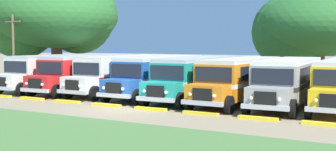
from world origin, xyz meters
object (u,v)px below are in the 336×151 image
Objects in this scene: parked_bus_slot_5 at (240,78)px; parked_bus_slot_6 at (289,79)px; utility_pole at (13,48)px; secondary_tree at (57,18)px; broad_shade_tree at (320,23)px; parked_bus_slot_0 at (56,70)px; parked_bus_slot_1 at (87,71)px; parked_bus_slot_2 at (123,72)px; parked_bus_slot_3 at (159,74)px; parked_bus_slot_4 at (196,76)px.

parked_bus_slot_5 is 1.00× the size of parked_bus_slot_6.
parked_bus_slot_6 is 1.75× the size of utility_pole.
secondary_tree is 2.13× the size of utility_pole.
parked_bus_slot_5 is at bearing -100.61° from broad_shade_tree.
parked_bus_slot_0 is at bearing 10.87° from utility_pole.
parked_bus_slot_1 is at bearing -92.71° from parked_bus_slot_6.
parked_bus_slot_1 is 1.00× the size of parked_bus_slot_6.
parked_bus_slot_1 is at bearing -139.62° from broad_shade_tree.
parked_bus_slot_6 is 0.91× the size of broad_shade_tree.
broad_shade_tree is (18.38, 13.09, 3.97)m from parked_bus_slot_0.
parked_bus_slot_2 is 0.82× the size of secondary_tree.
parked_bus_slot_6 is 0.82× the size of secondary_tree.
secondary_tree reaches higher than broad_shade_tree.
parked_bus_slot_5 is at bearing 2.34° from utility_pole.
parked_bus_slot_6 is (9.36, -0.27, 0.00)m from parked_bus_slot_3.
parked_bus_slot_0 is at bearing -83.77° from parked_bus_slot_2.
broad_shade_tree is at bearing 128.11° from parked_bus_slot_1.
parked_bus_slot_1 is 15.79m from parked_bus_slot_6.
utility_pole is (-7.24, -0.95, 1.76)m from parked_bus_slot_1.
utility_pole is at bearing -148.28° from broad_shade_tree.
utility_pole is at bearing -90.36° from parked_bus_slot_6.
broad_shade_tree is at bearing 31.72° from utility_pole.
parked_bus_slot_2 is at bearing -93.23° from parked_bus_slot_5.
parked_bus_slot_5 is (15.94, 0.04, 0.00)m from parked_bus_slot_0.
parked_bus_slot_0 is 0.91× the size of broad_shade_tree.
parked_bus_slot_0 is 9.16m from secondary_tree.
parked_bus_slot_4 is at bearing -113.62° from broad_shade_tree.
broad_shade_tree is at bearing 179.95° from parked_bus_slot_6.
parked_bus_slot_5 is 22.47m from secondary_tree.
secondary_tree is (-14.88, 5.38, 4.72)m from parked_bus_slot_3.
parked_bus_slot_4 is 0.91× the size of broad_shade_tree.
broad_shade_tree reaches higher than parked_bus_slot_4.
utility_pole reaches higher than parked_bus_slot_2.
secondary_tree is at bearing -104.90° from parked_bus_slot_5.
parked_bus_slot_0 is at bearing -47.98° from secondary_tree.
parked_bus_slot_2 is 13.54m from secondary_tree.
parked_bus_slot_5 is at bearing 88.09° from parked_bus_slot_0.
parked_bus_slot_4 is at bearing -92.33° from parked_bus_slot_6.
parked_bus_slot_2 is 1.00× the size of parked_bus_slot_4.
parked_bus_slot_2 is at bearing 7.81° from utility_pole.
parked_bus_slot_4 is (3.09, -0.32, 0.00)m from parked_bus_slot_3.
broad_shade_tree is at bearing 169.78° from parked_bus_slot_5.
parked_bus_slot_1 is at bearing -90.22° from parked_bus_slot_5.
broad_shade_tree is 24.74m from secondary_tree.
parked_bus_slot_0 and parked_bus_slot_3 have the same top height.
parked_bus_slot_4 and parked_bus_slot_5 have the same top height.
broad_shade_tree reaches higher than parked_bus_slot_5.
parked_bus_slot_2 and parked_bus_slot_6 have the same top height.
parked_bus_slot_5 is 1.75× the size of utility_pole.
parked_bus_slot_4 is 6.27m from parked_bus_slot_6.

